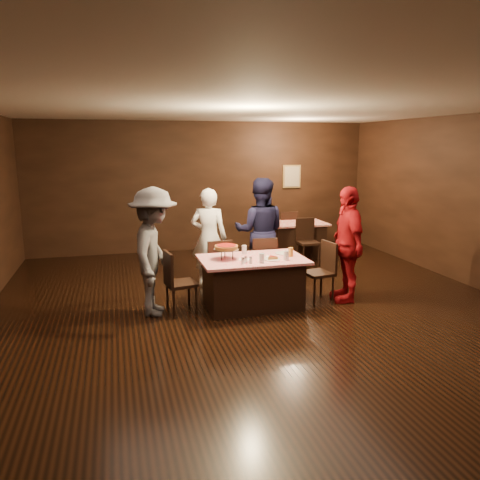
{
  "coord_description": "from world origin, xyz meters",
  "views": [
    {
      "loc": [
        -2.04,
        -5.85,
        2.47
      ],
      "look_at": [
        -0.17,
        1.08,
        1.0
      ],
      "focal_mm": 35.0,
      "sensor_mm": 36.0,
      "label": 1
    }
  ],
  "objects_px": {
    "plate_empty": "(283,253)",
    "glass_amber": "(291,252)",
    "chair_end_left": "(181,282)",
    "chair_far_left": "(217,266)",
    "chair_end_right": "(318,272)",
    "glass_front_right": "(286,256)",
    "pizza_stand": "(226,247)",
    "main_table": "(252,282)",
    "chair_far_right": "(262,263)",
    "diner_red_shirt": "(347,244)",
    "diner_grey_knit": "(154,252)",
    "chair_back_far": "(286,231)",
    "glass_front_left": "(262,258)",
    "chair_back_near": "(308,242)",
    "back_table": "(296,239)",
    "diner_navy_hoodie": "(260,231)",
    "diner_white_jacket": "(209,238)"
  },
  "relations": [
    {
      "from": "main_table",
      "to": "chair_end_left",
      "type": "xyz_separation_m",
      "value": [
        -1.1,
        -0.0,
        0.09
      ]
    },
    {
      "from": "plate_empty",
      "to": "glass_amber",
      "type": "relative_size",
      "value": 1.79
    },
    {
      "from": "chair_far_left",
      "to": "back_table",
      "type": "bearing_deg",
      "value": -142.26
    },
    {
      "from": "chair_end_left",
      "to": "glass_amber",
      "type": "xyz_separation_m",
      "value": [
        1.7,
        -0.05,
        0.37
      ]
    },
    {
      "from": "glass_front_right",
      "to": "chair_end_left",
      "type": "bearing_deg",
      "value": 170.84
    },
    {
      "from": "chair_far_left",
      "to": "diner_red_shirt",
      "type": "relative_size",
      "value": 0.52
    },
    {
      "from": "glass_amber",
      "to": "chair_end_left",
      "type": "bearing_deg",
      "value": 178.32
    },
    {
      "from": "diner_white_jacket",
      "to": "pizza_stand",
      "type": "height_order",
      "value": "diner_white_jacket"
    },
    {
      "from": "back_table",
      "to": "glass_front_left",
      "type": "height_order",
      "value": "glass_front_left"
    },
    {
      "from": "pizza_stand",
      "to": "chair_end_left",
      "type": "bearing_deg",
      "value": -175.91
    },
    {
      "from": "main_table",
      "to": "pizza_stand",
      "type": "bearing_deg",
      "value": 172.87
    },
    {
      "from": "chair_end_right",
      "to": "diner_navy_hoodie",
      "type": "relative_size",
      "value": 0.5
    },
    {
      "from": "main_table",
      "to": "diner_white_jacket",
      "type": "distance_m",
      "value": 1.4
    },
    {
      "from": "chair_end_left",
      "to": "chair_back_near",
      "type": "xyz_separation_m",
      "value": [
        2.98,
        2.24,
        0.0
      ]
    },
    {
      "from": "chair_far_left",
      "to": "chair_end_right",
      "type": "xyz_separation_m",
      "value": [
        1.5,
        -0.75,
        0.0
      ]
    },
    {
      "from": "chair_far_right",
      "to": "diner_white_jacket",
      "type": "relative_size",
      "value": 0.55
    },
    {
      "from": "chair_far_right",
      "to": "main_table",
      "type": "bearing_deg",
      "value": 67.16
    },
    {
      "from": "chair_far_left",
      "to": "glass_front_right",
      "type": "bearing_deg",
      "value": 124.36
    },
    {
      "from": "diner_grey_knit",
      "to": "glass_front_left",
      "type": "relative_size",
      "value": 13.43
    },
    {
      "from": "chair_end_right",
      "to": "glass_front_right",
      "type": "relative_size",
      "value": 6.79
    },
    {
      "from": "chair_end_right",
      "to": "glass_front_right",
      "type": "height_order",
      "value": "chair_end_right"
    },
    {
      "from": "back_table",
      "to": "chair_back_far",
      "type": "height_order",
      "value": "chair_back_far"
    },
    {
      "from": "diner_grey_knit",
      "to": "plate_empty",
      "type": "bearing_deg",
      "value": -73.58
    },
    {
      "from": "chair_far_right",
      "to": "chair_back_near",
      "type": "distance_m",
      "value": 2.1
    },
    {
      "from": "main_table",
      "to": "chair_end_right",
      "type": "bearing_deg",
      "value": -0.0
    },
    {
      "from": "chair_end_right",
      "to": "main_table",
      "type": "bearing_deg",
      "value": -98.29
    },
    {
      "from": "pizza_stand",
      "to": "glass_front_right",
      "type": "bearing_deg",
      "value": -19.44
    },
    {
      "from": "diner_red_shirt",
      "to": "diner_grey_knit",
      "type": "bearing_deg",
      "value": -84.83
    },
    {
      "from": "chair_back_near",
      "to": "chair_back_far",
      "type": "distance_m",
      "value": 1.3
    },
    {
      "from": "chair_back_far",
      "to": "diner_grey_knit",
      "type": "relative_size",
      "value": 0.51
    },
    {
      "from": "chair_back_far",
      "to": "diner_navy_hoodie",
      "type": "bearing_deg",
      "value": 61.58
    },
    {
      "from": "chair_far_left",
      "to": "pizza_stand",
      "type": "height_order",
      "value": "pizza_stand"
    },
    {
      "from": "pizza_stand",
      "to": "diner_grey_knit",
      "type": "bearing_deg",
      "value": 178.37
    },
    {
      "from": "main_table",
      "to": "chair_far_right",
      "type": "xyz_separation_m",
      "value": [
        0.4,
        0.75,
        0.09
      ]
    },
    {
      "from": "diner_red_shirt",
      "to": "glass_front_right",
      "type": "height_order",
      "value": "diner_red_shirt"
    },
    {
      "from": "diner_white_jacket",
      "to": "glass_front_left",
      "type": "relative_size",
      "value": 12.43
    },
    {
      "from": "diner_red_shirt",
      "to": "chair_far_left",
      "type": "bearing_deg",
      "value": -105.03
    },
    {
      "from": "diner_grey_knit",
      "to": "pizza_stand",
      "type": "relative_size",
      "value": 4.95
    },
    {
      "from": "back_table",
      "to": "diner_navy_hoodie",
      "type": "height_order",
      "value": "diner_navy_hoodie"
    },
    {
      "from": "chair_end_left",
      "to": "glass_front_right",
      "type": "distance_m",
      "value": 1.61
    },
    {
      "from": "chair_far_right",
      "to": "glass_front_right",
      "type": "distance_m",
      "value": 1.07
    },
    {
      "from": "chair_back_near",
      "to": "glass_front_right",
      "type": "relative_size",
      "value": 6.79
    },
    {
      "from": "chair_end_left",
      "to": "plate_empty",
      "type": "distance_m",
      "value": 1.68
    },
    {
      "from": "chair_back_far",
      "to": "glass_front_left",
      "type": "xyz_separation_m",
      "value": [
        -1.83,
        -3.84,
        0.37
      ]
    },
    {
      "from": "chair_end_left",
      "to": "diner_red_shirt",
      "type": "relative_size",
      "value": 0.52
    },
    {
      "from": "diner_red_shirt",
      "to": "pizza_stand",
      "type": "distance_m",
      "value": 1.94
    },
    {
      "from": "chair_far_left",
      "to": "chair_back_near",
      "type": "xyz_separation_m",
      "value": [
        2.28,
        1.49,
        0.0
      ]
    },
    {
      "from": "chair_far_left",
      "to": "chair_back_far",
      "type": "relative_size",
      "value": 1.0
    },
    {
      "from": "chair_back_far",
      "to": "pizza_stand",
      "type": "bearing_deg",
      "value": 58.96
    },
    {
      "from": "diner_navy_hoodie",
      "to": "glass_front_right",
      "type": "relative_size",
      "value": 13.59
    }
  ]
}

